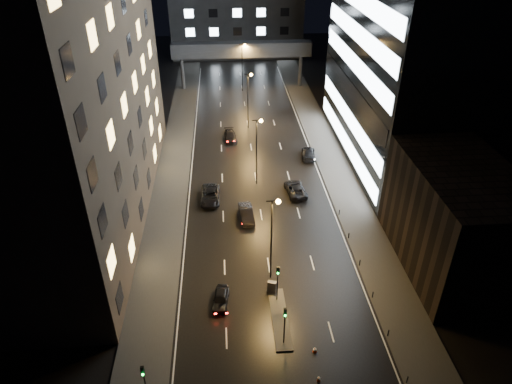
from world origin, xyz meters
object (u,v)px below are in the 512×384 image
(car_away_b, at_px, (246,214))
(car_toward_b, at_px, (308,153))
(utility_cabinet, at_px, (272,287))
(car_away_d, at_px, (230,136))
(car_away_a, at_px, (221,299))
(car_away_c, at_px, (210,195))
(car_toward_a, at_px, (295,189))

(car_away_b, height_order, car_toward_b, car_away_b)
(car_toward_b, relative_size, utility_cabinet, 3.91)
(car_away_d, bearing_deg, car_toward_b, -35.83)
(car_away_a, distance_m, car_toward_b, 34.22)
(car_away_c, xyz_separation_m, car_away_d, (3.31, 18.99, -0.07))
(car_away_a, relative_size, car_away_c, 0.67)
(car_away_a, xyz_separation_m, car_toward_b, (14.44, 31.02, 0.10))
(car_away_c, height_order, car_toward_a, car_away_c)
(car_away_b, bearing_deg, car_toward_a, 33.02)
(car_away_c, bearing_deg, car_away_d, 81.29)
(car_away_d, height_order, car_toward_b, car_toward_b)
(car_toward_a, bearing_deg, car_toward_b, -115.65)
(car_away_b, height_order, car_away_d, car_away_b)
(car_away_c, height_order, utility_cabinet, car_away_c)
(car_toward_b, bearing_deg, car_away_d, -23.28)
(car_away_a, bearing_deg, car_away_c, 100.39)
(car_toward_a, bearing_deg, car_away_d, -70.96)
(car_away_d, height_order, car_toward_a, car_toward_a)
(car_away_a, relative_size, car_away_b, 0.79)
(car_toward_a, bearing_deg, car_away_c, -2.52)
(car_toward_a, bearing_deg, car_away_a, 55.77)
(car_away_d, distance_m, car_toward_a, 20.13)
(car_away_a, xyz_separation_m, utility_cabinet, (5.34, 1.16, 0.16))
(car_away_c, xyz_separation_m, car_toward_a, (11.97, 0.82, -0.04))
(car_away_d, bearing_deg, car_toward_a, -69.26)
(car_away_a, bearing_deg, car_away_b, 83.50)
(car_away_d, bearing_deg, car_away_c, -104.62)
(car_away_c, distance_m, car_toward_a, 12.00)
(car_away_b, xyz_separation_m, car_away_c, (-4.71, 4.78, 0.00))
(car_away_b, relative_size, car_toward_a, 0.89)
(car_away_b, bearing_deg, car_toward_b, 51.39)
(car_away_b, xyz_separation_m, car_away_d, (-1.40, 23.77, -0.07))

